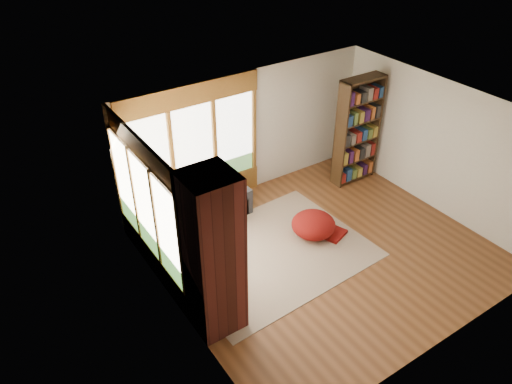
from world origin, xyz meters
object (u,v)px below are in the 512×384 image
brick_chimney (213,255)px  sectional_sofa (181,227)px  dog_brindle (176,224)px  area_rug (270,253)px  bookshelf (358,131)px  pouf (313,224)px  dog_tan (202,194)px

brick_chimney → sectional_sofa: size_ratio=1.18×
sectional_sofa → dog_brindle: bearing=-119.4°
sectional_sofa → area_rug: bearing=-45.7°
dog_brindle → area_rug: bearing=-139.5°
bookshelf → pouf: 2.43m
brick_chimney → bookshelf: (4.54, 1.91, -0.14)m
brick_chimney → dog_tan: bearing=65.8°
dog_tan → dog_brindle: bearing=-157.6°
dog_brindle → bookshelf: bearing=-106.4°
bookshelf → dog_tan: size_ratio=2.27×
area_rug → bookshelf: (2.96, 1.09, 1.15)m
bookshelf → dog_tan: 3.62m
area_rug → brick_chimney: bearing=-152.4°
sectional_sofa → area_rug: (1.13, -1.22, -0.30)m
bookshelf → pouf: bearing=-151.6°
brick_chimney → area_rug: brick_chimney is taller
pouf → dog_brindle: bearing=162.3°
brick_chimney → area_rug: size_ratio=0.77×
dog_tan → dog_brindle: 0.92m
pouf → dog_brindle: dog_brindle is taller
bookshelf → dog_brindle: bookshelf is taller
area_rug → bookshelf: 3.36m
sectional_sofa → area_rug: size_ratio=0.65×
bookshelf → dog_tan: bookshelf is taller
brick_chimney → pouf: size_ratio=3.17×
brick_chimney → area_rug: 2.20m
bookshelf → pouf: size_ratio=2.83×
area_rug → bookshelf: bookshelf is taller
dog_tan → brick_chimney: bearing=-125.0°
brick_chimney → dog_tan: 2.36m
area_rug → dog_tan: bearing=116.3°
area_rug → pouf: 1.01m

